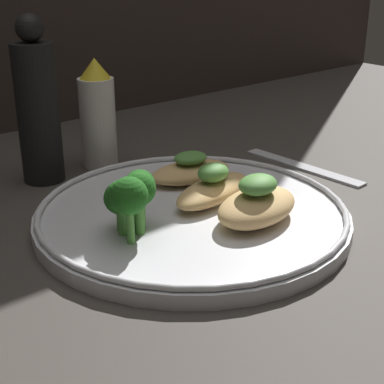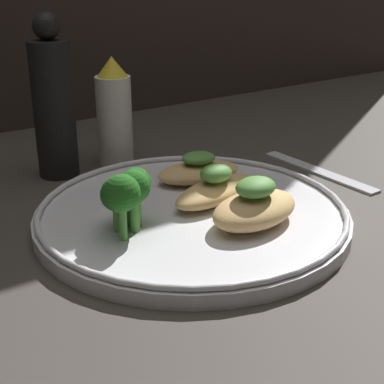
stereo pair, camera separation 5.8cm
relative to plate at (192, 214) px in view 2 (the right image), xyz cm
name	(u,v)px [view 2 (the right image)]	position (x,y,z in cm)	size (l,w,h in cm)	color
ground_plane	(192,227)	(0.00, 0.00, -1.49)	(180.00, 180.00, 1.00)	#3D3833
plate	(192,214)	(0.00, 0.00, 0.00)	(31.47, 31.47, 2.00)	silver
grilled_meat_front	(255,207)	(3.29, -5.74, 2.12)	(10.97, 8.06, 4.60)	tan
grilled_meat_middle	(216,189)	(3.35, 0.60, 1.81)	(11.82, 6.99, 4.00)	tan
grilled_meat_back	(198,170)	(5.15, 6.37, 1.65)	(10.39, 6.89, 3.38)	tan
broccoli_bunch	(125,192)	(-7.59, -0.40, 4.26)	(5.56, 5.96, 6.24)	#4C8E38
sauce_bottle	(114,113)	(2.11, 20.64, 5.53)	(4.44, 4.44, 13.64)	white
pepper_grinder	(53,104)	(-5.71, 20.64, 7.81)	(4.85, 4.85, 19.29)	black
fork	(319,170)	(21.10, 3.27, -0.69)	(2.54, 17.42, 0.60)	silver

